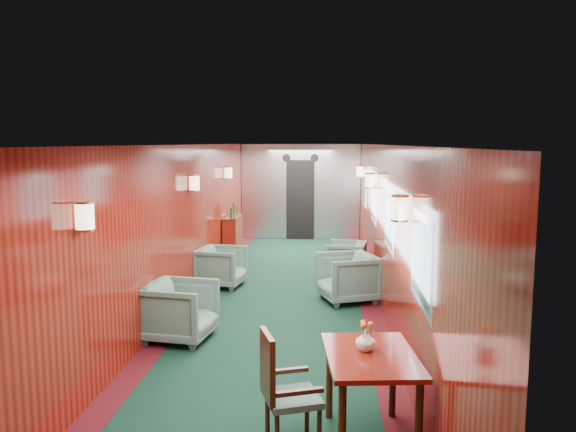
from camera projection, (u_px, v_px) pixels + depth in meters
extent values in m
plane|color=#0D2F21|center=(280.00, 305.00, 8.45)|extent=(12.00, 12.00, 0.00)
cube|color=silver|center=(280.00, 148.00, 8.14)|extent=(3.00, 12.00, 0.10)
cube|color=silver|center=(280.00, 148.00, 8.14)|extent=(1.20, 12.00, 0.06)
cube|color=maroon|center=(301.00, 191.00, 14.23)|extent=(3.00, 0.10, 2.40)
cube|color=maroon|center=(181.00, 225.00, 8.40)|extent=(0.10, 12.00, 2.40)
cube|color=maroon|center=(383.00, 228.00, 8.19)|extent=(0.10, 12.00, 2.40)
cube|color=#400C12|center=(192.00, 303.00, 8.55)|extent=(0.30, 12.00, 0.01)
cube|color=#400C12|center=(371.00, 307.00, 8.35)|extent=(0.30, 12.00, 0.01)
cube|color=silver|center=(300.00, 192.00, 14.15)|extent=(2.98, 0.12, 2.38)
cube|color=black|center=(300.00, 200.00, 14.09)|extent=(0.70, 0.06, 2.00)
cylinder|color=black|center=(286.00, 158.00, 13.99)|extent=(0.20, 0.04, 0.20)
cylinder|color=black|center=(314.00, 158.00, 13.94)|extent=(0.20, 0.04, 0.20)
cube|color=silver|center=(422.00, 261.00, 4.69)|extent=(0.02, 1.10, 0.80)
cube|color=#3D5C5C|center=(421.00, 261.00, 4.69)|extent=(0.01, 0.96, 0.66)
cube|color=silver|center=(390.00, 220.00, 7.16)|extent=(0.02, 1.10, 0.80)
cube|color=#3D5C5C|center=(389.00, 220.00, 7.17)|extent=(0.01, 0.96, 0.66)
cube|color=silver|center=(374.00, 200.00, 9.64)|extent=(0.02, 1.10, 0.80)
cube|color=#3D5C5C|center=(374.00, 200.00, 9.64)|extent=(0.01, 0.96, 0.66)
cube|color=silver|center=(365.00, 188.00, 12.11)|extent=(0.02, 1.10, 0.80)
cube|color=#3D5C5C|center=(365.00, 188.00, 12.11)|extent=(0.01, 0.96, 0.66)
cylinder|color=#FFF2C6|center=(85.00, 216.00, 4.85)|extent=(0.16, 0.16, 0.24)
cylinder|color=gold|center=(85.00, 230.00, 4.87)|extent=(0.17, 0.17, 0.02)
cylinder|color=#FFF2C6|center=(400.00, 208.00, 5.44)|extent=(0.16, 0.16, 0.24)
cylinder|color=gold|center=(400.00, 220.00, 5.46)|extent=(0.17, 0.17, 0.02)
cylinder|color=#FFF2C6|center=(194.00, 183.00, 8.81)|extent=(0.16, 0.16, 0.24)
cylinder|color=gold|center=(194.00, 191.00, 8.83)|extent=(0.17, 0.17, 0.02)
cylinder|color=#FFF2C6|center=(370.00, 180.00, 9.40)|extent=(0.16, 0.16, 0.24)
cylinder|color=gold|center=(370.00, 188.00, 9.42)|extent=(0.17, 0.17, 0.02)
cylinder|color=#FFF2C6|center=(228.00, 173.00, 11.78)|extent=(0.16, 0.16, 0.24)
cylinder|color=gold|center=(228.00, 178.00, 11.79)|extent=(0.17, 0.17, 0.02)
cylinder|color=#FFF2C6|center=(360.00, 171.00, 12.37)|extent=(0.16, 0.16, 0.24)
cylinder|color=gold|center=(360.00, 177.00, 12.38)|extent=(0.17, 0.17, 0.02)
cube|color=maroon|center=(371.00, 356.00, 4.49)|extent=(0.81, 1.08, 0.04)
cylinder|color=#3A1D0D|center=(342.00, 429.00, 4.10)|extent=(0.06, 0.06, 0.72)
cylinder|color=#3A1D0D|center=(419.00, 427.00, 4.11)|extent=(0.06, 0.06, 0.72)
cylinder|color=#3A1D0D|center=(329.00, 379.00, 4.96)|extent=(0.06, 0.06, 0.72)
cylinder|color=#3A1D0D|center=(393.00, 378.00, 4.97)|extent=(0.06, 0.06, 0.72)
cube|color=#1F4941|center=(293.00, 398.00, 4.47)|extent=(0.52, 0.52, 0.05)
cube|color=#3A1D0D|center=(267.00, 366.00, 4.38)|extent=(0.16, 0.37, 0.54)
cube|color=#1F4941|center=(270.00, 373.00, 4.40)|extent=(0.11, 0.28, 0.32)
cube|color=#3A1D0D|center=(300.00, 392.00, 4.26)|extent=(0.37, 0.16, 0.04)
cube|color=#3A1D0D|center=(286.00, 371.00, 4.65)|extent=(0.37, 0.16, 0.04)
cylinder|color=#3A1D0D|center=(319.00, 432.00, 4.38)|extent=(0.04, 0.04, 0.38)
cylinder|color=#3A1D0D|center=(267.00, 417.00, 4.62)|extent=(0.04, 0.04, 0.38)
cylinder|color=#3A1D0D|center=(307.00, 412.00, 4.70)|extent=(0.04, 0.04, 0.38)
cube|color=maroon|center=(233.00, 236.00, 12.06)|extent=(0.28, 0.95, 0.85)
cube|color=#3A1D0D|center=(233.00, 217.00, 12.00)|extent=(0.30, 0.97, 0.02)
cylinder|color=#224524|center=(231.00, 213.00, 11.75)|extent=(0.07, 0.07, 0.22)
cylinder|color=#224524|center=(234.00, 209.00, 12.07)|extent=(0.06, 0.06, 0.28)
cylinder|color=gold|center=(236.00, 211.00, 12.27)|extent=(0.08, 0.08, 0.18)
imported|color=silver|center=(366.00, 340.00, 4.54)|extent=(0.21, 0.21, 0.17)
imported|color=#1F4941|center=(180.00, 311.00, 6.93)|extent=(0.92, 0.90, 0.73)
imported|color=#1F4941|center=(222.00, 267.00, 9.51)|extent=(0.85, 0.84, 0.68)
imported|color=#1F4941|center=(347.00, 278.00, 8.62)|extent=(1.04, 1.03, 0.74)
imported|color=#1F4941|center=(346.00, 259.00, 10.27)|extent=(0.80, 0.79, 0.64)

